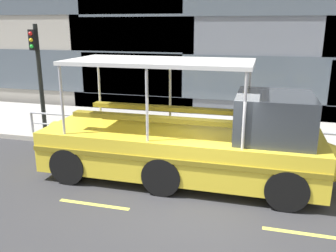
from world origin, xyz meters
name	(u,v)px	position (x,y,z in m)	size (l,w,h in m)	color
ground_plane	(199,202)	(0.00, 0.00, 0.00)	(120.00, 120.00, 0.00)	#333335
sidewalk	(225,133)	(0.00, 5.60, 0.09)	(32.00, 4.80, 0.18)	#A8A59E
curb_edge	(216,155)	(0.00, 3.11, 0.09)	(32.00, 0.18, 0.18)	#B2ADA3
lane_centreline	(193,218)	(0.00, -0.78, 0.00)	(25.80, 0.12, 0.01)	#DBD64C
curb_guardrail	(186,130)	(-1.09, 3.45, 0.74)	(11.98, 0.09, 0.83)	#9EA0A8
traffic_light_pole	(38,68)	(-6.71, 3.71, 2.60)	(0.24, 0.46, 3.99)	black
duck_tour_boat	(199,143)	(-0.25, 1.29, 1.07)	(9.29, 2.55, 3.26)	yellow
pedestrian_near_bow	(302,113)	(2.65, 4.89, 1.23)	(0.24, 0.50, 1.74)	black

